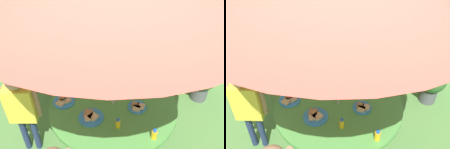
# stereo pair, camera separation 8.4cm
# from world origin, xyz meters

# --- Properties ---
(ground_plane) EXTENTS (10.00, 10.00, 0.02)m
(ground_plane) POSITION_xyz_m (0.00, 0.00, -0.01)
(ground_plane) COLOR #548442
(garden_table) EXTENTS (1.35, 1.35, 0.75)m
(garden_table) POSITION_xyz_m (0.00, 0.00, 0.62)
(garden_table) COLOR #93704C
(garden_table) RESTS_ON ground_plane
(wooden_chair) EXTENTS (0.66, 0.66, 1.02)m
(wooden_chair) POSITION_xyz_m (-0.78, 1.02, 0.56)
(wooden_chair) COLOR #93704C
(wooden_chair) RESTS_ON ground_plane
(dome_tent) EXTENTS (2.11, 2.11, 1.70)m
(dome_tent) POSITION_xyz_m (-0.47, 1.92, 0.84)
(dome_tent) COLOR orange
(dome_tent) RESTS_ON ground_plane
(potted_plant) EXTENTS (0.40, 0.40, 0.60)m
(potted_plant) POSITION_xyz_m (1.29, 0.92, 0.35)
(potted_plant) COLOR #595960
(potted_plant) RESTS_ON ground_plane
(child_in_pink_shirt) EXTENTS (0.23, 0.44, 1.30)m
(child_in_pink_shirt) POSITION_xyz_m (-0.13, 1.04, 0.83)
(child_in_pink_shirt) COLOR brown
(child_in_pink_shirt) RESTS_ON ground_plane
(child_in_yellow_shirt) EXTENTS (0.40, 0.20, 1.16)m
(child_in_yellow_shirt) POSITION_xyz_m (-0.98, -0.03, 0.74)
(child_in_yellow_shirt) COLOR navy
(child_in_yellow_shirt) RESTS_ON ground_plane
(snack_bowl) EXTENTS (0.15, 0.15, 0.07)m
(snack_bowl) POSITION_xyz_m (-0.16, 0.50, 0.79)
(snack_bowl) COLOR #66B259
(snack_bowl) RESTS_ON garden_table
(plate_center_front) EXTENTS (0.19, 0.19, 0.03)m
(plate_center_front) POSITION_xyz_m (0.25, -0.07, 0.77)
(plate_center_front) COLOR #338CD8
(plate_center_front) RESTS_ON garden_table
(plate_mid_right) EXTENTS (0.25, 0.25, 0.03)m
(plate_mid_right) POSITION_xyz_m (-0.22, -0.22, 0.77)
(plate_mid_right) COLOR #338CD8
(plate_mid_right) RESTS_ON garden_table
(plate_center_back) EXTENTS (0.23, 0.23, 0.03)m
(plate_center_back) POSITION_xyz_m (-0.53, -0.01, 0.76)
(plate_center_back) COLOR #338CD8
(plate_center_back) RESTS_ON garden_table
(juice_bottle_near_left) EXTENTS (0.06, 0.06, 0.12)m
(juice_bottle_near_left) POSITION_xyz_m (-0.16, 0.24, 0.81)
(juice_bottle_near_left) COLOR yellow
(juice_bottle_near_left) RESTS_ON garden_table
(juice_bottle_near_right) EXTENTS (0.06, 0.06, 0.10)m
(juice_bottle_near_right) POSITION_xyz_m (0.04, 0.28, 0.80)
(juice_bottle_near_right) COLOR yellow
(juice_bottle_near_right) RESTS_ON garden_table
(juice_bottle_far_left) EXTENTS (0.05, 0.05, 0.11)m
(juice_bottle_far_left) POSITION_xyz_m (0.38, -0.45, 0.81)
(juice_bottle_far_left) COLOR yellow
(juice_bottle_far_left) RESTS_ON garden_table
(juice_bottle_far_right) EXTENTS (0.05, 0.05, 0.11)m
(juice_bottle_far_right) POSITION_xyz_m (0.34, 0.25, 0.81)
(juice_bottle_far_right) COLOR yellow
(juice_bottle_far_right) RESTS_ON garden_table
(juice_bottle_mid_left) EXTENTS (0.06, 0.06, 0.10)m
(juice_bottle_mid_left) POSITION_xyz_m (-0.03, 0.38, 0.80)
(juice_bottle_mid_left) COLOR yellow
(juice_bottle_mid_left) RESTS_ON garden_table
(juice_bottle_front_edge) EXTENTS (0.04, 0.04, 0.11)m
(juice_bottle_front_edge) POSITION_xyz_m (0.05, -0.33, 0.80)
(juice_bottle_front_edge) COLOR yellow
(juice_bottle_front_edge) RESTS_ON garden_table
(cup_near) EXTENTS (0.07, 0.07, 0.06)m
(cup_near) POSITION_xyz_m (0.19, 0.59, 0.78)
(cup_near) COLOR white
(cup_near) RESTS_ON garden_table
(cup_far) EXTENTS (0.07, 0.07, 0.07)m
(cup_far) POSITION_xyz_m (-0.29, 0.28, 0.79)
(cup_far) COLOR #4C99D8
(cup_far) RESTS_ON garden_table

